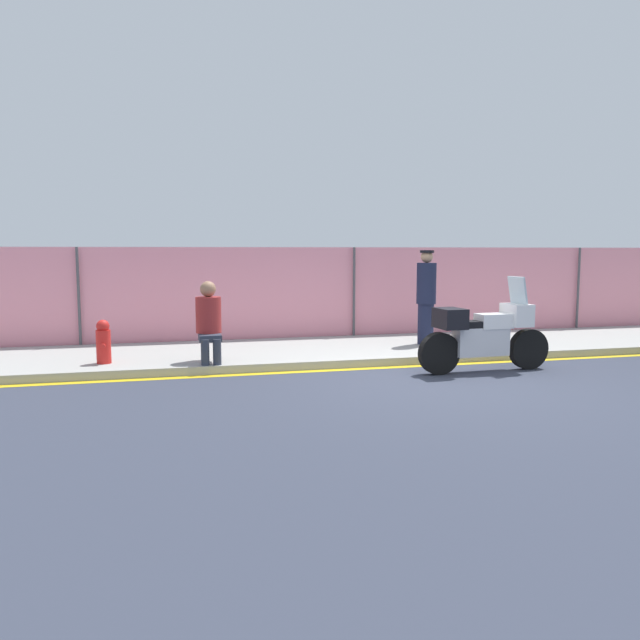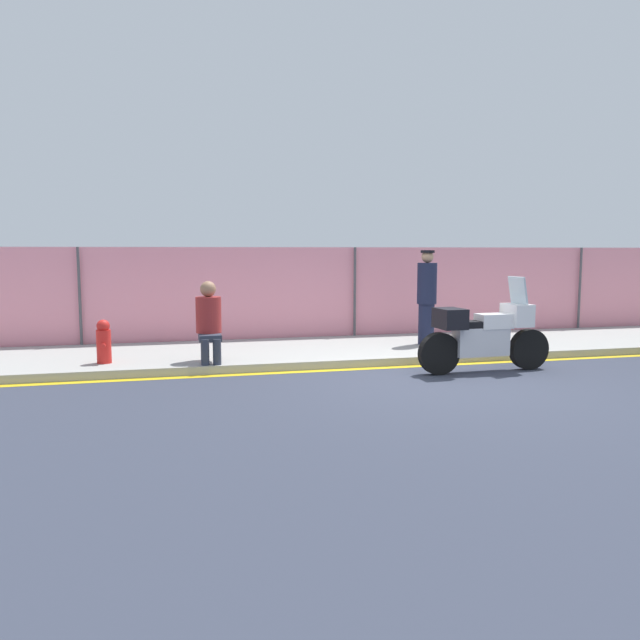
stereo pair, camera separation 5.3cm
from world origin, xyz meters
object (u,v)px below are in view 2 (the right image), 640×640
person_seated_on_curb (209,318)px  fire_hydrant (104,342)px  officer_standing (427,296)px  motorcycle (484,334)px

person_seated_on_curb → fire_hydrant: person_seated_on_curb is taller
officer_standing → fire_hydrant: bearing=-173.7°
officer_standing → fire_hydrant: officer_standing is taller
motorcycle → fire_hydrant: motorcycle is taller
fire_hydrant → person_seated_on_curb: bearing=-8.2°
officer_standing → fire_hydrant: 5.61m
person_seated_on_curb → motorcycle: bearing=-16.7°
fire_hydrant → motorcycle: bearing=-14.4°
motorcycle → officer_standing: (-0.04, 2.05, 0.43)m
officer_standing → person_seated_on_curb: size_ratio=1.38×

